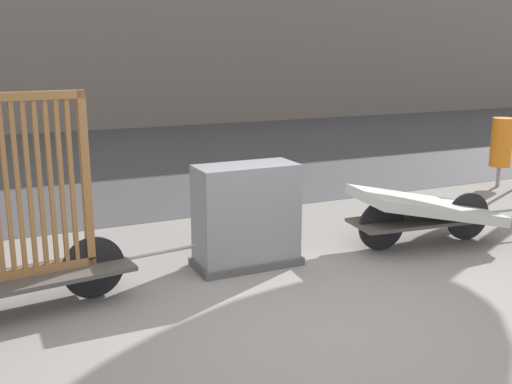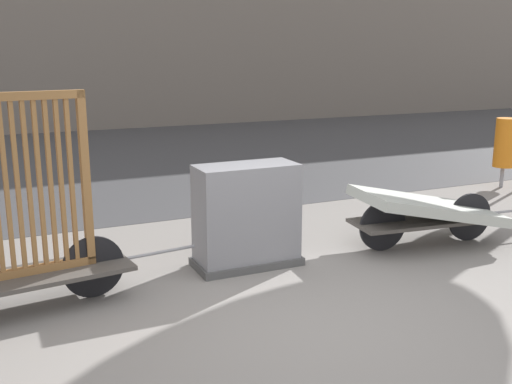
% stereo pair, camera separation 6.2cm
% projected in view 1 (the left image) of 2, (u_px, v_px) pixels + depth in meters
% --- Properties ---
extents(ground_plane, '(60.00, 60.00, 0.00)m').
position_uv_depth(ground_plane, '(323.00, 325.00, 4.91)').
color(ground_plane, gray).
extents(road_strip, '(56.00, 9.81, 0.01)m').
position_uv_depth(road_strip, '(110.00, 160.00, 12.35)').
color(road_strip, '#424244').
rests_on(road_strip, ground_plane).
extents(bike_cart_with_bedframe, '(2.50, 0.81, 1.87)m').
position_uv_depth(bike_cart_with_bedframe, '(23.00, 238.00, 5.02)').
color(bike_cart_with_bedframe, '#4C4742').
rests_on(bike_cart_with_bedframe, ground_plane).
extents(bike_cart_with_mattress, '(2.50, 1.06, 0.69)m').
position_uv_depth(bike_cart_with_mattress, '(427.00, 209.00, 6.86)').
color(bike_cart_with_mattress, '#4C4742').
rests_on(bike_cart_with_mattress, ground_plane).
extents(utility_cabinet, '(1.10, 0.54, 1.07)m').
position_uv_depth(utility_cabinet, '(246.00, 220.00, 6.17)').
color(utility_cabinet, '#4C4C4C').
rests_on(utility_cabinet, ground_plane).
extents(trash_bin, '(0.33, 0.33, 1.14)m').
position_uv_depth(trash_bin, '(501.00, 143.00, 9.74)').
color(trash_bin, gray).
rests_on(trash_bin, ground_plane).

